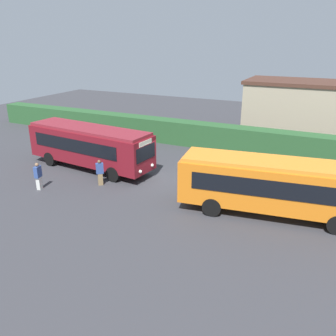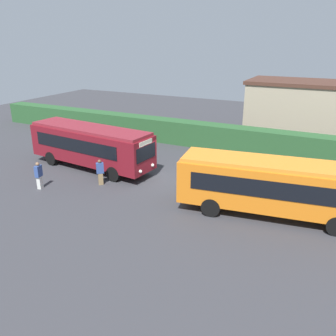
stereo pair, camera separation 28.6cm
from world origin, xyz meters
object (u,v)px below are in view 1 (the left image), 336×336
bus_maroon (90,145)px  bus_orange (275,184)px  person_left (38,176)px  person_center (100,172)px  traffic_cone (268,163)px

bus_maroon → bus_orange: bus_maroon is taller
bus_maroon → person_left: size_ratio=5.71×
person_center → person_left: bearing=84.2°
bus_orange → traffic_cone: bearing=94.3°
person_left → person_center: (2.95, 2.20, -0.03)m
bus_maroon → person_center: size_ratio=5.88×
person_left → traffic_cone: bearing=-151.3°
bus_orange → traffic_cone: size_ratio=16.65×
bus_maroon → person_center: bus_maroon is taller
traffic_cone → bus_orange: bearing=-77.7°
bus_maroon → bus_orange: bearing=-1.5°
bus_orange → traffic_cone: 7.60m
person_left → traffic_cone: (11.87, 10.12, -0.59)m
person_left → person_center: 3.68m
bus_maroon → person_left: (-0.56, -4.39, -0.84)m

